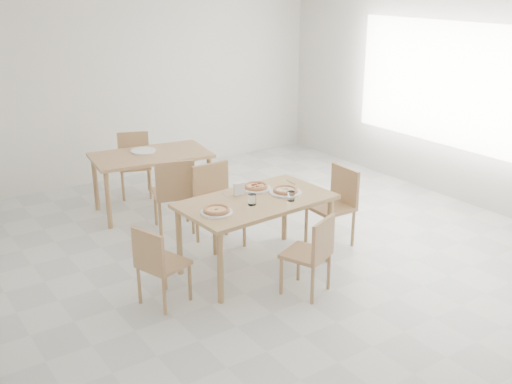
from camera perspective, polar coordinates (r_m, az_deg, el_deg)
room at (r=8.25m, az=18.21°, el=9.64°), size 7.28×7.00×7.00m
main_table at (r=5.96m, az=0.00°, el=-1.44°), size 1.56×0.94×0.75m
chair_south at (r=5.57m, az=5.44°, el=-5.55°), size 0.50×0.50×0.78m
chair_north at (r=6.61m, az=-3.81°, el=-0.64°), size 0.45×0.45×0.90m
chair_west at (r=5.44m, az=-9.38°, el=-6.51°), size 0.48×0.48×0.77m
chair_east at (r=6.65m, az=7.66°, el=-0.80°), size 0.44×0.44×0.87m
plate_margherita at (r=5.60m, az=-3.78°, el=-1.94°), size 0.30×0.30×0.02m
plate_mushroom at (r=6.10m, az=2.82°, el=-0.03°), size 0.33×0.33×0.02m
plate_pepperoni at (r=6.21m, az=-0.02°, el=0.35°), size 0.32×0.32×0.02m
pizza_margherita at (r=5.59m, az=-3.78°, el=-1.72°), size 0.31×0.31×0.03m
pizza_mushroom at (r=6.09m, az=2.83°, el=0.17°), size 0.27×0.27×0.03m
pizza_pepperoni at (r=6.20m, az=-0.02°, el=0.56°), size 0.33×0.33×0.03m
tumbler_a at (r=5.89m, az=3.37°, el=-0.39°), size 0.07×0.07×0.10m
tumbler_b at (r=5.77m, az=-0.38°, el=-0.72°), size 0.08×0.08×0.11m
napkin_holder at (r=6.00m, az=-1.64°, el=0.23°), size 0.13×0.07×0.14m
fork_a at (r=6.06m, az=-3.04°, el=-0.22°), size 0.04×0.17×0.01m
fork_b at (r=6.41m, az=3.38°, el=0.93°), size 0.02×0.17×0.01m
second_table at (r=7.59m, az=-9.97°, el=2.97°), size 1.53×1.01×0.75m
chair_back_s at (r=6.92m, az=-7.80°, el=0.18°), size 0.56×0.56×0.90m
chair_back_n at (r=8.28m, az=-11.51°, el=3.06°), size 0.54×0.54×0.84m
plate_empty at (r=7.67m, az=-10.70°, el=3.87°), size 0.31×0.31×0.02m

